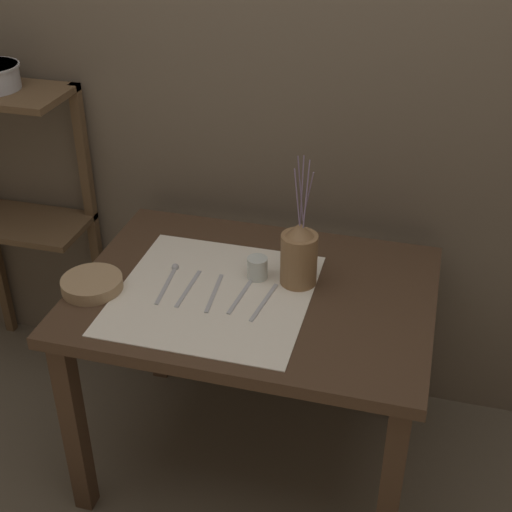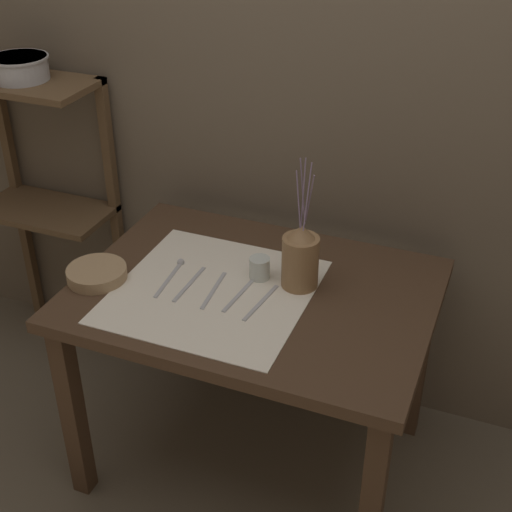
% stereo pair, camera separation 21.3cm
% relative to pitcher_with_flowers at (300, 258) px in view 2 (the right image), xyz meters
% --- Properties ---
extents(ground_plane, '(12.00, 12.00, 0.00)m').
position_rel_pitcher_with_flowers_xyz_m(ground_plane, '(-0.12, -0.07, -0.83)').
color(ground_plane, brown).
extents(stone_wall_back, '(7.00, 0.06, 2.40)m').
position_rel_pitcher_with_flowers_xyz_m(stone_wall_back, '(-0.12, 0.44, 0.37)').
color(stone_wall_back, brown).
rests_on(stone_wall_back, ground_plane).
extents(wooden_table, '(1.10, 0.81, 0.73)m').
position_rel_pitcher_with_flowers_xyz_m(wooden_table, '(-0.12, -0.07, -0.20)').
color(wooden_table, '#422D1E').
rests_on(wooden_table, ground_plane).
extents(wooden_shelf_unit, '(0.52, 0.28, 1.17)m').
position_rel_pitcher_with_flowers_xyz_m(wooden_shelf_unit, '(-1.14, 0.29, -0.02)').
color(wooden_shelf_unit, brown).
rests_on(wooden_shelf_unit, ground_plane).
extents(linen_cloth, '(0.58, 0.59, 0.00)m').
position_rel_pitcher_with_flowers_xyz_m(linen_cloth, '(-0.24, -0.13, -0.10)').
color(linen_cloth, silver).
rests_on(linen_cloth, wooden_table).
extents(pitcher_with_flowers, '(0.11, 0.11, 0.43)m').
position_rel_pitcher_with_flowers_xyz_m(pitcher_with_flowers, '(0.00, 0.00, 0.00)').
color(pitcher_with_flowers, olive).
rests_on(pitcher_with_flowers, wooden_table).
extents(wooden_bowl, '(0.19, 0.19, 0.04)m').
position_rel_pitcher_with_flowers_xyz_m(wooden_bowl, '(-0.60, -0.20, -0.08)').
color(wooden_bowl, '#9E7F5B').
rests_on(wooden_bowl, wooden_table).
extents(glass_tumbler_near, '(0.06, 0.06, 0.07)m').
position_rel_pitcher_with_flowers_xyz_m(glass_tumbler_near, '(-0.13, -0.01, -0.06)').
color(glass_tumbler_near, silver).
rests_on(glass_tumbler_near, wooden_table).
extents(spoon_inner, '(0.03, 0.22, 0.02)m').
position_rel_pitcher_with_flowers_xyz_m(spoon_inner, '(-0.39, -0.07, -0.09)').
color(spoon_inner, '#A8A8AD').
rests_on(spoon_inner, wooden_table).
extents(knife_center, '(0.02, 0.21, 0.00)m').
position_rel_pitcher_with_flowers_xyz_m(knife_center, '(-0.32, -0.13, -0.09)').
color(knife_center, '#A8A8AD').
rests_on(knife_center, wooden_table).
extents(fork_inner, '(0.03, 0.21, 0.00)m').
position_rel_pitcher_with_flowers_xyz_m(fork_inner, '(-0.23, -0.13, -0.09)').
color(fork_inner, '#A8A8AD').
rests_on(fork_inner, wooden_table).
extents(spoon_outer, '(0.04, 0.22, 0.02)m').
position_rel_pitcher_with_flowers_xyz_m(spoon_outer, '(-0.15, -0.06, -0.09)').
color(spoon_outer, '#A8A8AD').
rests_on(spoon_outer, wooden_table).
extents(fork_outer, '(0.04, 0.21, 0.00)m').
position_rel_pitcher_with_flowers_xyz_m(fork_outer, '(-0.07, -0.14, -0.09)').
color(fork_outer, '#A8A8AD').
rests_on(fork_outer, wooden_table).
extents(metal_pot_large, '(0.21, 0.21, 0.08)m').
position_rel_pitcher_with_flowers_xyz_m(metal_pot_large, '(-1.15, 0.25, 0.39)').
color(metal_pot_large, '#A8A8AD').
rests_on(metal_pot_large, wooden_shelf_unit).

